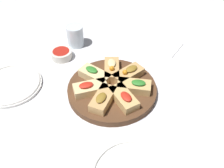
{
  "coord_description": "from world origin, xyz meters",
  "views": [
    {
      "loc": [
        -0.29,
        0.56,
        0.65
      ],
      "look_at": [
        0.0,
        0.0,
        0.04
      ],
      "focal_mm": 42.0,
      "sensor_mm": 36.0,
      "label": 1
    }
  ],
  "objects_px": {
    "plate_right": "(10,84)",
    "napkin_stack": "(164,44)",
    "water_glass": "(75,36)",
    "dipping_bowl": "(61,54)",
    "serving_board": "(112,90)"
  },
  "relations": [
    {
      "from": "water_glass",
      "to": "napkin_stack",
      "type": "height_order",
      "value": "water_glass"
    },
    {
      "from": "serving_board",
      "to": "plate_right",
      "type": "relative_size",
      "value": 1.39
    },
    {
      "from": "plate_right",
      "to": "dipping_bowl",
      "type": "bearing_deg",
      "value": -107.25
    },
    {
      "from": "water_glass",
      "to": "dipping_bowl",
      "type": "bearing_deg",
      "value": 86.91
    },
    {
      "from": "plate_right",
      "to": "napkin_stack",
      "type": "bearing_deg",
      "value": -130.06
    },
    {
      "from": "plate_right",
      "to": "napkin_stack",
      "type": "relative_size",
      "value": 1.65
    },
    {
      "from": "plate_right",
      "to": "water_glass",
      "type": "bearing_deg",
      "value": -102.99
    },
    {
      "from": "plate_right",
      "to": "water_glass",
      "type": "xyz_separation_m",
      "value": [
        -0.07,
        -0.31,
        0.04
      ]
    },
    {
      "from": "napkin_stack",
      "to": "dipping_bowl",
      "type": "relative_size",
      "value": 1.58
    },
    {
      "from": "serving_board",
      "to": "plate_right",
      "type": "height_order",
      "value": "serving_board"
    },
    {
      "from": "serving_board",
      "to": "napkin_stack",
      "type": "relative_size",
      "value": 2.29
    },
    {
      "from": "plate_right",
      "to": "napkin_stack",
      "type": "height_order",
      "value": "plate_right"
    },
    {
      "from": "plate_right",
      "to": "water_glass",
      "type": "height_order",
      "value": "water_glass"
    },
    {
      "from": "napkin_stack",
      "to": "dipping_bowl",
      "type": "distance_m",
      "value": 0.42
    },
    {
      "from": "water_glass",
      "to": "napkin_stack",
      "type": "xyz_separation_m",
      "value": [
        -0.33,
        -0.16,
        -0.04
      ]
    }
  ]
}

